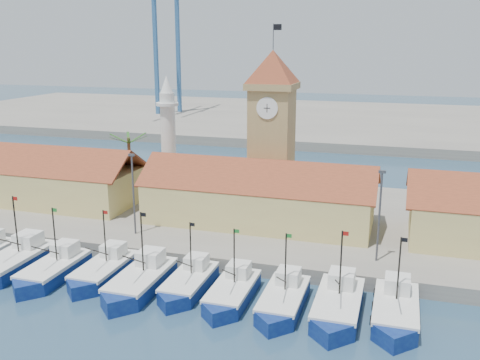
% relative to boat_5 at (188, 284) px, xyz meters
% --- Properties ---
extents(ground, '(400.00, 400.00, 0.00)m').
position_rel_boat_5_xyz_m(ground, '(2.18, -3.35, -0.70)').
color(ground, navy).
rests_on(ground, ground).
extents(quay, '(140.00, 32.00, 1.50)m').
position_rel_boat_5_xyz_m(quay, '(2.18, 20.65, 0.05)').
color(quay, gray).
rests_on(quay, ground).
extents(terminal, '(240.00, 80.00, 2.00)m').
position_rel_boat_5_xyz_m(terminal, '(2.18, 106.65, 0.30)').
color(terminal, gray).
rests_on(terminal, ground).
extents(boat_1, '(3.81, 10.44, 7.90)m').
position_rel_boat_5_xyz_m(boat_1, '(-18.37, -0.89, 0.12)').
color(boat_1, navy).
rests_on(boat_1, ground).
extents(boat_2, '(3.51, 9.61, 7.27)m').
position_rel_boat_5_xyz_m(boat_2, '(-13.55, -1.30, 0.05)').
color(boat_2, navy).
rests_on(boat_2, ground).
extents(boat_3, '(3.40, 9.32, 7.05)m').
position_rel_boat_5_xyz_m(boat_3, '(-8.89, 0.04, 0.03)').
color(boat_3, navy).
rests_on(boat_3, ground).
extents(boat_4, '(3.72, 10.18, 7.71)m').
position_rel_boat_5_xyz_m(boat_4, '(-4.30, -1.24, 0.10)').
color(boat_4, navy).
rests_on(boat_4, ground).
extents(boat_5, '(3.26, 8.92, 6.75)m').
position_rel_boat_5_xyz_m(boat_5, '(0.00, 0.00, 0.00)').
color(boat_5, navy).
rests_on(boat_5, ground).
extents(boat_6, '(3.29, 9.03, 6.83)m').
position_rel_boat_5_xyz_m(boat_6, '(4.38, -0.68, 0.01)').
color(boat_6, navy).
rests_on(boat_6, ground).
extents(boat_7, '(3.36, 9.22, 6.97)m').
position_rel_boat_5_xyz_m(boat_7, '(9.01, -0.86, 0.02)').
color(boat_7, navy).
rests_on(boat_7, ground).
extents(boat_8, '(3.68, 10.07, 7.62)m').
position_rel_boat_5_xyz_m(boat_8, '(13.61, -0.64, 0.09)').
color(boat_8, navy).
rests_on(boat_8, ground).
extents(boat_9, '(3.56, 9.74, 7.37)m').
position_rel_boat_5_xyz_m(boat_9, '(18.23, -0.07, 0.06)').
color(boat_9, navy).
rests_on(boat_9, ground).
extents(hall_left, '(31.20, 10.13, 7.61)m').
position_rel_boat_5_xyz_m(hall_left, '(-29.82, 16.65, 3.29)').
color(hall_left, '#D2C473').
rests_on(hall_left, quay).
extents(hall_center, '(27.04, 10.13, 7.61)m').
position_rel_boat_5_xyz_m(hall_center, '(2.18, 16.65, 3.29)').
color(hall_center, '#D2C473').
rests_on(hall_center, quay).
extents(clock_tower, '(5.80, 5.80, 22.70)m').
position_rel_boat_5_xyz_m(clock_tower, '(2.18, 22.64, 11.26)').
color(clock_tower, tan).
rests_on(clock_tower, quay).
extents(minaret, '(3.00, 3.00, 16.30)m').
position_rel_boat_5_xyz_m(minaret, '(-12.82, 24.65, 9.03)').
color(minaret, silver).
rests_on(minaret, quay).
extents(palm_tree, '(5.60, 5.03, 8.39)m').
position_rel_boat_5_xyz_m(palm_tree, '(-17.82, 22.65, 5.55)').
color(palm_tree, brown).
rests_on(palm_tree, quay).
extents(lamp_posts, '(80.70, 0.25, 9.03)m').
position_rel_boat_5_xyz_m(lamp_posts, '(2.68, 8.65, 5.78)').
color(lamp_posts, '#3F3F44').
rests_on(lamp_posts, quay).
extents(crane_blue_far, '(1.00, 35.16, 42.42)m').
position_rel_boat_5_xyz_m(crane_blue_far, '(-49.86, 96.88, 25.05)').
color(crane_blue_far, '#316196').
rests_on(crane_blue_far, terminal).
extents(crane_blue_near, '(1.00, 32.34, 43.05)m').
position_rel_boat_5_xyz_m(crane_blue_near, '(-45.68, 103.32, 25.17)').
color(crane_blue_near, '#316196').
rests_on(crane_blue_near, terminal).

